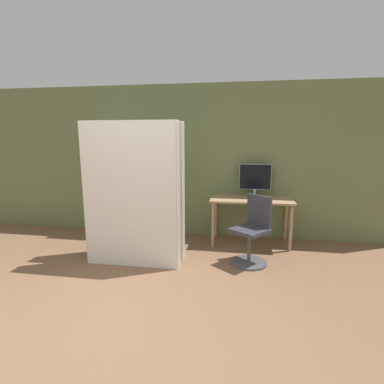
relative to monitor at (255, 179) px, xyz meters
name	(u,v)px	position (x,y,z in m)	size (l,w,h in m)	color
ground_plane	(100,339)	(-1.43, -2.95, -1.08)	(16.00, 16.00, 0.00)	brown
wall_back	(175,161)	(-1.43, 0.16, 0.27)	(8.00, 0.06, 2.70)	#6B7A4C
desk	(251,204)	(-0.06, -0.20, -0.41)	(1.34, 0.67, 0.78)	tan
monitor	(255,179)	(0.00, 0.00, 0.00)	(0.54, 0.23, 0.56)	#B7B7BC
office_chair	(252,236)	(-0.06, -1.03, -0.68)	(0.62, 0.62, 0.97)	#4C4C51
bookshelf	(116,179)	(-2.53, 0.02, -0.06)	(0.71, 0.29, 1.95)	beige
mattress_near	(132,195)	(-1.71, -1.35, -0.08)	(1.32, 0.22, 2.00)	silver
mattress_far	(140,191)	(-1.71, -1.02, -0.08)	(1.32, 0.21, 2.00)	silver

